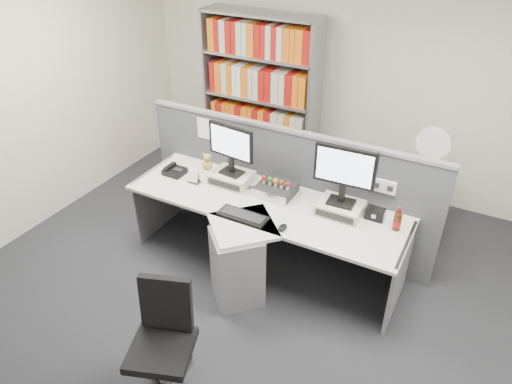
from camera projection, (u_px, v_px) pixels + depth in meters
The scene contains 21 objects.
ground at pixel (220, 318), 4.05m from camera, with size 5.50×5.50×0.00m, color #2C2D34.
room_shell at pixel (209, 126), 3.10m from camera, with size 5.04×5.54×2.72m.
partition at pixel (285, 187), 4.64m from camera, with size 3.00×0.08×1.27m.
desk at pixel (253, 238), 4.25m from camera, with size 2.60×1.20×0.72m.
monitor_riser_left at pixel (232, 178), 4.55m from camera, with size 0.38×0.31×0.10m.
monitor_riser_right at pixel (340, 208), 4.11m from camera, with size 0.38×0.31×0.10m.
monitor_left at pixel (231, 146), 4.37m from camera, with size 0.48×0.18×0.49m.
monitor_right at pixel (344, 171), 3.91m from camera, with size 0.53×0.18×0.53m.
desktop_pc at pixel (276, 190), 4.37m from camera, with size 0.34×0.30×0.09m.
figurines at pixel (276, 181), 4.31m from camera, with size 0.29×0.05×0.09m.
keyboard at pixel (243, 216), 4.07m from camera, with size 0.44×0.17×0.03m.
mouse at pixel (283, 227), 3.92m from camera, with size 0.07×0.10×0.04m, color black.
desk_phone at pixel (174, 171), 4.70m from camera, with size 0.20×0.18×0.09m.
desk_calendar at pixel (194, 177), 4.54m from camera, with size 0.11×0.08×0.13m.
plush_toy at pixel (207, 163), 4.53m from camera, with size 0.10×0.10×0.18m.
speaker at pixel (375, 214), 4.03m from camera, with size 0.16×0.09×0.11m, color black.
cola_bottle at pixel (397, 221), 3.88m from camera, with size 0.07×0.07×0.22m.
shelving_unit at pixel (261, 100), 5.72m from camera, with size 1.41×0.40×2.00m.
filing_cabinet at pixel (420, 207), 4.87m from camera, with size 0.45×0.61×0.70m.
desk_fan at pixel (433, 147), 4.50m from camera, with size 0.32×0.19×0.55m.
office_chair at pixel (164, 338), 3.27m from camera, with size 0.59×0.58×0.89m.
Camera 1 is at (1.62, -2.37, 3.07)m, focal length 33.08 mm.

